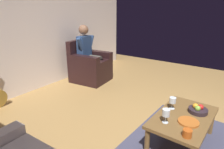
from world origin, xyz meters
name	(u,v)px	position (x,y,z in m)	size (l,w,h in m)	color
ground_plane	(177,131)	(0.00, 0.00, 0.00)	(7.03, 7.03, 0.00)	#A17B45
wall_back	(38,25)	(0.00, -2.96, 1.32)	(5.61, 0.06, 2.63)	silver
rug	(180,143)	(0.23, 0.12, 0.00)	(1.69, 1.21, 0.01)	#3F4055
armchair	(89,67)	(-0.83, -2.35, 0.34)	(0.81, 0.86, 0.95)	black
person_seated	(88,51)	(-0.83, -2.36, 0.70)	(0.61, 0.56, 1.29)	navy
coffee_table	(183,120)	(0.23, 0.12, 0.34)	(1.02, 0.64, 0.40)	brown
wine_glass_near	(166,113)	(0.50, -0.02, 0.52)	(0.09, 0.09, 0.17)	silver
wine_glass_far	(173,101)	(0.14, -0.06, 0.51)	(0.08, 0.08, 0.16)	silver
fruit_bowl	(198,110)	(0.04, 0.24, 0.43)	(0.23, 0.23, 0.11)	#2B2128
decorative_dish	(188,122)	(0.36, 0.21, 0.41)	(0.24, 0.24, 0.02)	#BA6124
candle_jar	(187,133)	(0.63, 0.26, 0.44)	(0.09, 0.09, 0.08)	#BA511A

